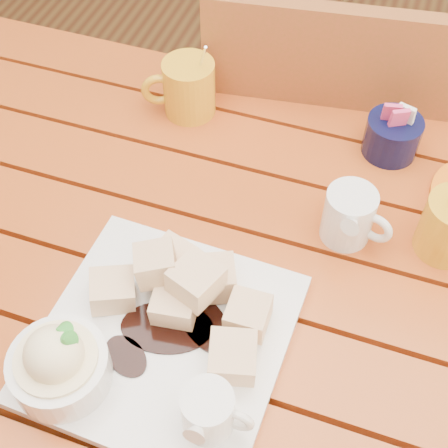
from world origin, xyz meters
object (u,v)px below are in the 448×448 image
at_px(table, 212,297).
at_px(chair_far, 321,152).
at_px(dessert_plate, 142,339).
at_px(coffee_mug_left, 187,87).

xyz_separation_m(table, chair_far, (0.07, 0.48, -0.13)).
height_order(table, dessert_plate, dessert_plate).
bearing_deg(chair_far, coffee_mug_left, 38.02).
bearing_deg(chair_far, dessert_plate, 73.32).
height_order(table, chair_far, chair_far).
distance_m(coffee_mug_left, chair_far, 0.41).
height_order(table, coffee_mug_left, coffee_mug_left).
bearing_deg(coffee_mug_left, chair_far, 21.83).
distance_m(dessert_plate, coffee_mug_left, 0.44).
xyz_separation_m(dessert_plate, chair_far, (0.09, 0.64, -0.27)).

